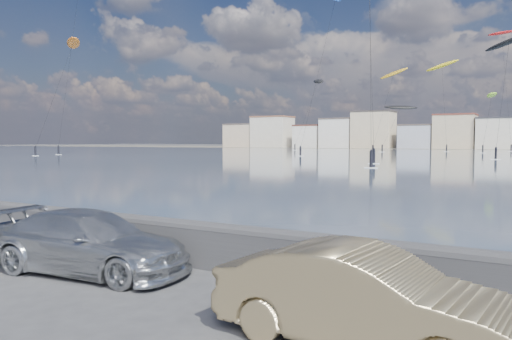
{
  "coord_description": "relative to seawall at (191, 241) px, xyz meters",
  "views": [
    {
      "loc": [
        7.07,
        -6.45,
        2.91
      ],
      "look_at": [
        1.0,
        4.0,
        2.2
      ],
      "focal_mm": 35.0,
      "sensor_mm": 36.0,
      "label": 1
    }
  ],
  "objects": [
    {
      "name": "ground",
      "position": [
        0.0,
        -2.7,
        -0.58
      ],
      "size": [
        700.0,
        700.0,
        0.0
      ],
      "primitive_type": "plane",
      "color": "#333335",
      "rests_on": "ground"
    },
    {
      "name": "bay_water",
      "position": [
        0.0,
        88.8,
        -0.58
      ],
      "size": [
        500.0,
        177.0,
        0.0
      ],
      "primitive_type": "cube",
      "color": "#364E66",
      "rests_on": "ground"
    },
    {
      "name": "seawall",
      "position": [
        0.0,
        0.0,
        0.0
      ],
      "size": [
        400.0,
        0.36,
        1.08
      ],
      "color": "#28282B",
      "rests_on": "ground"
    },
    {
      "name": "car_silver",
      "position": [
        -1.56,
        -1.61,
        0.1
      ],
      "size": [
        4.9,
        2.47,
        1.36
      ],
      "primitive_type": "imported",
      "rotation": [
        0.0,
        0.0,
        1.69
      ],
      "color": "#B8BBBF",
      "rests_on": "ground"
    },
    {
      "name": "car_champagne",
      "position": [
        4.94,
        -2.48,
        0.13
      ],
      "size": [
        4.39,
        1.79,
        1.42
      ],
      "primitive_type": "imported",
      "rotation": [
        0.0,
        0.0,
        1.5
      ],
      "color": "tan",
      "rests_on": "ground"
    },
    {
      "name": "kitesurfer_1",
      "position": [
        -58.07,
        143.51,
        21.58
      ],
      "size": [
        7.88,
        19.63,
        24.16
      ],
      "color": "black",
      "rests_on": "ground"
    },
    {
      "name": "kitesurfer_2",
      "position": [
        -27.46,
        120.85,
        19.27
      ],
      "size": [
        7.74,
        13.91,
        22.24
      ],
      "color": "#BF8C19",
      "rests_on": "ground"
    },
    {
      "name": "kitesurfer_3",
      "position": [
        1.19,
        86.27,
        18.89
      ],
      "size": [
        9.43,
        14.01,
        21.32
      ],
      "color": "black",
      "rests_on": "ground"
    },
    {
      "name": "kitesurfer_5",
      "position": [
        -19.42,
        143.2,
        23.79
      ],
      "size": [
        10.7,
        15.96,
        26.58
      ],
      "color": "yellow",
      "rests_on": "ground"
    },
    {
      "name": "kitesurfer_6",
      "position": [
        -5.21,
        131.86,
        13.83
      ],
      "size": [
        2.86,
        15.79,
        15.65
      ],
      "color": "#8CD826",
      "rests_on": "ground"
    },
    {
      "name": "kitesurfer_7",
      "position": [
        -28.98,
        134.73,
        11.7
      ],
      "size": [
        9.64,
        19.17,
        13.37
      ],
      "color": "black",
      "rests_on": "ground"
    },
    {
      "name": "kitesurfer_11",
      "position": [
        -4.8,
        151.9,
        32.66
      ],
      "size": [
        8.59,
        9.32,
        34.41
      ],
      "color": "red",
      "rests_on": "ground"
    },
    {
      "name": "kitesurfer_15",
      "position": [
        -81.4,
        64.73,
        23.01
      ],
      "size": [
        9.14,
        16.1,
        25.05
      ],
      "color": "orange",
      "rests_on": "ground"
    },
    {
      "name": "kitesurfer_18",
      "position": [
        -30.81,
        88.17,
        31.04
      ],
      "size": [
        5.71,
        16.49,
        34.45
      ],
      "color": "blue",
      "rests_on": "ground"
    }
  ]
}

